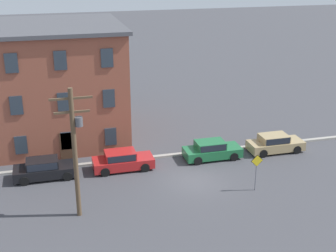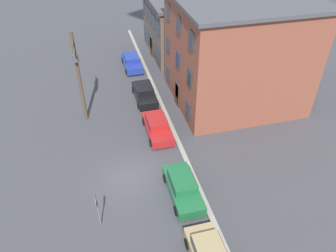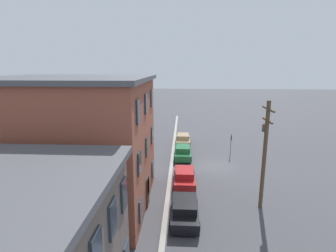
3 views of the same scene
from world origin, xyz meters
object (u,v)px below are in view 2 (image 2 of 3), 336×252
at_px(caution_sign, 97,207).
at_px(utility_pole, 78,74).
at_px(car_blue, 132,61).
at_px(car_black, 144,92).
at_px(car_green, 183,186).
at_px(car_red, 157,126).

relative_size(caution_sign, utility_pole, 0.32).
relative_size(car_blue, car_black, 1.00).
xyz_separation_m(car_black, car_green, (12.47, 0.12, 0.00)).
distance_m(car_black, car_red, 5.51).
distance_m(car_green, caution_sign, 5.79).
height_order(car_blue, utility_pole, utility_pole).
bearing_deg(caution_sign, car_blue, 165.19).
bearing_deg(caution_sign, car_black, 158.00).
xyz_separation_m(car_red, caution_sign, (8.06, -5.46, 0.96)).
xyz_separation_m(car_black, utility_pole, (1.96, -5.66, 3.76)).
relative_size(car_black, caution_sign, 1.70).
bearing_deg(utility_pole, car_green, 28.84).
bearing_deg(car_black, car_green, 0.57).
distance_m(car_red, car_green, 6.97).
bearing_deg(car_blue, car_black, 0.52).
bearing_deg(car_green, utility_pole, -151.16).
relative_size(car_red, utility_pole, 0.55).
distance_m(car_black, utility_pole, 7.08).
bearing_deg(car_red, car_green, 1.18).
height_order(car_red, car_green, same).
distance_m(car_blue, caution_sign, 21.22).
bearing_deg(car_black, car_blue, -179.48).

